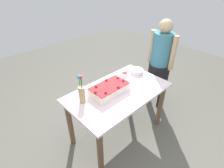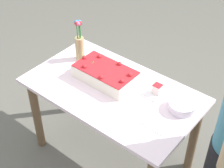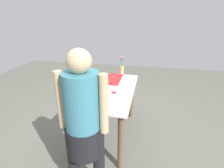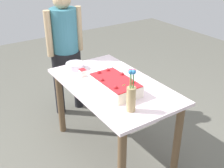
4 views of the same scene
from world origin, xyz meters
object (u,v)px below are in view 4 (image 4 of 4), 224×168
object	(u,v)px
person_standing	(65,47)
serving_plate_with_slice	(83,75)
cake_knife	(102,65)
flower_vase	(131,95)
sheet_cake	(115,85)
fruit_bowl	(75,66)

from	to	relation	value
person_standing	serving_plate_with_slice	bearing A→B (deg)	-11.36
cake_knife	person_standing	size ratio (longest dim) A/B	0.15
flower_vase	sheet_cake	bearing A→B (deg)	166.26
sheet_cake	flower_vase	world-z (taller)	flower_vase
serving_plate_with_slice	sheet_cake	bearing A→B (deg)	15.74
serving_plate_with_slice	person_standing	distance (m)	0.69
sheet_cake	flower_vase	size ratio (longest dim) A/B	1.33
fruit_bowl	flower_vase	bearing A→B (deg)	-0.22
serving_plate_with_slice	person_standing	bearing A→B (deg)	168.64
sheet_cake	flower_vase	xyz separation A→B (m)	(0.34, -0.08, 0.09)
sheet_cake	cake_knife	bearing A→B (deg)	159.64
flower_vase	person_standing	distance (m)	1.42
serving_plate_with_slice	fruit_bowl	xyz separation A→B (m)	(-0.23, 0.03, 0.01)
sheet_cake	cake_knife	distance (m)	0.60
cake_knife	flower_vase	size ratio (longest dim) A/B	0.63
serving_plate_with_slice	fruit_bowl	distance (m)	0.23
flower_vase	fruit_bowl	world-z (taller)	flower_vase
person_standing	fruit_bowl	bearing A→B (deg)	-13.04
cake_knife	person_standing	xyz separation A→B (m)	(-0.51, -0.18, 0.08)
sheet_cake	flower_vase	distance (m)	0.37
cake_knife	person_standing	bearing A→B (deg)	-157.88
serving_plate_with_slice	cake_knife	size ratio (longest dim) A/B	0.87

